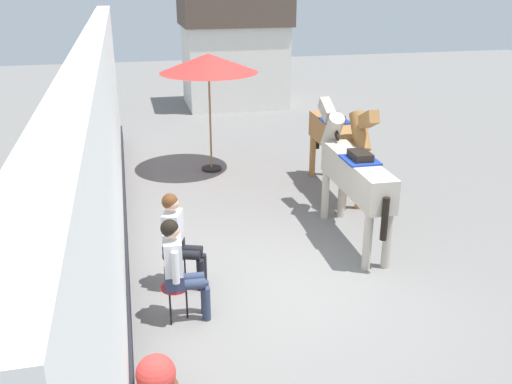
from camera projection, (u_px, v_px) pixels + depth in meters
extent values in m
plane|color=slate|center=(255.00, 208.00, 10.55)|extent=(40.00, 40.00, 0.00)
cube|color=white|center=(106.00, 155.00, 8.03)|extent=(0.30, 14.00, 3.40)
cube|color=black|center=(117.00, 249.00, 8.58)|extent=(0.34, 14.00, 0.36)
cube|color=silver|center=(234.00, 66.00, 18.53)|extent=(3.20, 2.40, 2.60)
cube|color=brown|center=(234.00, 10.00, 17.90)|extent=(3.40, 2.60, 0.90)
cylinder|color=red|center=(175.00, 287.00, 7.00)|extent=(0.34, 0.34, 0.03)
cylinder|color=black|center=(187.00, 303.00, 7.11)|extent=(0.02, 0.02, 0.45)
cylinder|color=black|center=(170.00, 299.00, 7.18)|extent=(0.02, 0.02, 0.45)
cylinder|color=black|center=(171.00, 309.00, 6.96)|extent=(0.02, 0.02, 0.45)
cube|color=#2D3851|center=(174.00, 279.00, 6.95)|extent=(0.26, 0.33, 0.20)
cube|color=silver|center=(173.00, 256.00, 6.84)|extent=(0.24, 0.35, 0.44)
sphere|color=tan|center=(171.00, 230.00, 6.71)|extent=(0.20, 0.20, 0.20)
sphere|color=black|center=(169.00, 228.00, 6.70)|extent=(0.22, 0.22, 0.22)
cylinder|color=#2D3851|center=(189.00, 278.00, 7.08)|extent=(0.39, 0.15, 0.13)
cylinder|color=#2D3851|center=(205.00, 297.00, 7.22)|extent=(0.11, 0.11, 0.46)
cylinder|color=#2D3851|center=(190.00, 284.00, 6.93)|extent=(0.39, 0.15, 0.13)
cylinder|color=#2D3851|center=(206.00, 304.00, 7.07)|extent=(0.11, 0.11, 0.46)
cylinder|color=silver|center=(174.00, 252.00, 7.04)|extent=(0.09, 0.09, 0.42)
cylinder|color=silver|center=(175.00, 268.00, 6.68)|extent=(0.09, 0.09, 0.42)
cylinder|color=red|center=(174.00, 256.00, 7.78)|extent=(0.34, 0.34, 0.03)
cylinder|color=black|center=(185.00, 271.00, 7.85)|extent=(0.02, 0.02, 0.45)
cylinder|color=black|center=(173.00, 266.00, 7.99)|extent=(0.02, 0.02, 0.45)
cylinder|color=black|center=(168.00, 275.00, 7.76)|extent=(0.02, 0.02, 0.45)
cube|color=black|center=(174.00, 248.00, 7.74)|extent=(0.33, 0.38, 0.20)
cube|color=silver|center=(173.00, 227.00, 7.62)|extent=(0.32, 0.39, 0.44)
sphere|color=tan|center=(171.00, 204.00, 7.50)|extent=(0.20, 0.20, 0.20)
sphere|color=#593319|center=(170.00, 201.00, 7.49)|extent=(0.22, 0.22, 0.22)
cylinder|color=black|center=(189.00, 250.00, 7.81)|extent=(0.40, 0.25, 0.13)
cylinder|color=black|center=(203.00, 269.00, 7.90)|extent=(0.11, 0.11, 0.46)
cylinder|color=black|center=(186.00, 255.00, 7.66)|extent=(0.40, 0.25, 0.13)
cylinder|color=black|center=(201.00, 275.00, 7.75)|extent=(0.11, 0.11, 0.46)
cylinder|color=silver|center=(178.00, 225.00, 7.83)|extent=(0.09, 0.09, 0.42)
cylinder|color=silver|center=(171.00, 237.00, 7.45)|extent=(0.09, 0.09, 0.42)
cube|color=#B2A899|center=(356.00, 174.00, 8.86)|extent=(0.49, 2.21, 0.52)
cylinder|color=#B2A899|center=(325.00, 195.00, 9.98)|extent=(0.13, 0.13, 0.90)
cylinder|color=#B2A899|center=(342.00, 193.00, 10.04)|extent=(0.13, 0.13, 0.90)
cylinder|color=#B2A899|center=(367.00, 242.00, 8.21)|extent=(0.13, 0.13, 0.90)
cylinder|color=#B2A899|center=(387.00, 240.00, 8.27)|extent=(0.13, 0.13, 0.90)
cylinder|color=#B2A899|center=(333.00, 131.00, 9.82)|extent=(0.29, 0.64, 0.73)
cube|color=#B2A899|center=(327.00, 110.00, 10.02)|extent=(0.19, 0.53, 0.40)
cube|color=black|center=(333.00, 124.00, 9.75)|extent=(0.05, 0.63, 0.48)
cylinder|color=black|center=(385.00, 219.00, 7.92)|extent=(0.10, 0.10, 0.65)
cube|color=navy|center=(360.00, 160.00, 8.67)|extent=(0.51, 0.61, 0.03)
cube|color=black|center=(360.00, 155.00, 8.65)|extent=(0.29, 0.45, 0.12)
cube|color=#9E6B38|center=(336.00, 136.00, 11.01)|extent=(0.50, 2.21, 0.52)
cylinder|color=#9E6B38|center=(359.00, 186.00, 10.40)|extent=(0.13, 0.13, 0.90)
cylinder|color=#9E6B38|center=(344.00, 187.00, 10.34)|extent=(0.13, 0.13, 0.90)
cylinder|color=#9E6B38|center=(326.00, 155.00, 12.17)|extent=(0.13, 0.13, 0.90)
cylinder|color=#9E6B38|center=(313.00, 156.00, 12.11)|extent=(0.13, 0.13, 0.90)
cylinder|color=#9E6B38|center=(360.00, 132.00, 9.77)|extent=(0.30, 0.64, 0.73)
cube|color=#9E6B38|center=(369.00, 119.00, 9.35)|extent=(0.19, 0.53, 0.40)
cube|color=black|center=(360.00, 124.00, 9.74)|extent=(0.06, 0.63, 0.48)
cylinder|color=black|center=(318.00, 134.00, 12.15)|extent=(0.10, 0.10, 0.65)
cube|color=navy|center=(335.00, 121.00, 11.00)|extent=(0.51, 0.61, 0.03)
cube|color=black|center=(335.00, 117.00, 10.97)|extent=(0.29, 0.45, 0.12)
sphere|color=red|center=(156.00, 374.00, 5.51)|extent=(0.40, 0.40, 0.40)
cylinder|color=black|center=(212.00, 169.00, 12.63)|extent=(0.44, 0.44, 0.06)
cylinder|color=olive|center=(210.00, 122.00, 12.24)|extent=(0.04, 0.04, 2.20)
cone|color=red|center=(208.00, 63.00, 11.78)|extent=(2.10, 2.10, 0.40)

